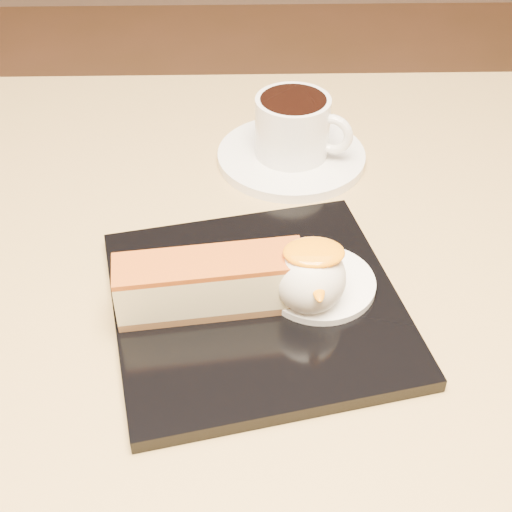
{
  "coord_description": "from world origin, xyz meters",
  "views": [
    {
      "loc": [
        0.04,
        -0.41,
        1.12
      ],
      "look_at": [
        0.05,
        0.01,
        0.76
      ],
      "focal_mm": 50.0,
      "sensor_mm": 36.0,
      "label": 1
    }
  ],
  "objects_px": {
    "ice_cream_scoop": "(310,278)",
    "saucer": "(291,157)",
    "table": "(201,419)",
    "coffee_cup": "(294,126)",
    "cheesecake": "(210,283)",
    "dessert_plate": "(257,305)"
  },
  "relations": [
    {
      "from": "saucer",
      "to": "coffee_cup",
      "type": "distance_m",
      "value": 0.04
    },
    {
      "from": "saucer",
      "to": "coffee_cup",
      "type": "height_order",
      "value": "coffee_cup"
    },
    {
      "from": "dessert_plate",
      "to": "saucer",
      "type": "height_order",
      "value": "dessert_plate"
    },
    {
      "from": "dessert_plate",
      "to": "ice_cream_scoop",
      "type": "xyz_separation_m",
      "value": [
        0.04,
        -0.01,
        0.03
      ]
    },
    {
      "from": "dessert_plate",
      "to": "saucer",
      "type": "bearing_deg",
      "value": 79.44
    },
    {
      "from": "saucer",
      "to": "cheesecake",
      "type": "bearing_deg",
      "value": -108.8
    },
    {
      "from": "dessert_plate",
      "to": "coffee_cup",
      "type": "bearing_deg",
      "value": 78.95
    },
    {
      "from": "table",
      "to": "dessert_plate",
      "type": "bearing_deg",
      "value": -12.59
    },
    {
      "from": "dessert_plate",
      "to": "coffee_cup",
      "type": "xyz_separation_m",
      "value": [
        0.04,
        0.22,
        0.04
      ]
    },
    {
      "from": "cheesecake",
      "to": "coffee_cup",
      "type": "xyz_separation_m",
      "value": [
        0.08,
        0.22,
        0.01
      ]
    },
    {
      "from": "table",
      "to": "coffee_cup",
      "type": "relative_size",
      "value": 8.33
    },
    {
      "from": "coffee_cup",
      "to": "table",
      "type": "bearing_deg",
      "value": -92.77
    },
    {
      "from": "ice_cream_scoop",
      "to": "saucer",
      "type": "relative_size",
      "value": 0.37
    },
    {
      "from": "table",
      "to": "ice_cream_scoop",
      "type": "bearing_deg",
      "value": -10.26
    },
    {
      "from": "dessert_plate",
      "to": "cheesecake",
      "type": "relative_size",
      "value": 1.51
    },
    {
      "from": "ice_cream_scoop",
      "to": "saucer",
      "type": "bearing_deg",
      "value": 89.91
    },
    {
      "from": "table",
      "to": "dessert_plate",
      "type": "height_order",
      "value": "dessert_plate"
    },
    {
      "from": "coffee_cup",
      "to": "ice_cream_scoop",
      "type": "bearing_deg",
      "value": -68.37
    },
    {
      "from": "dessert_plate",
      "to": "cheesecake",
      "type": "bearing_deg",
      "value": -171.87
    },
    {
      "from": "table",
      "to": "dessert_plate",
      "type": "distance_m",
      "value": 0.17
    },
    {
      "from": "ice_cream_scoop",
      "to": "saucer",
      "type": "height_order",
      "value": "ice_cream_scoop"
    },
    {
      "from": "ice_cream_scoop",
      "to": "coffee_cup",
      "type": "relative_size",
      "value": 0.57
    }
  ]
}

